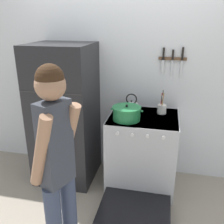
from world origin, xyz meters
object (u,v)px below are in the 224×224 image
at_px(stove_range, 142,153).
at_px(tea_kettle, 131,106).
at_px(utensil_jar, 162,108).
at_px(person, 57,166).
at_px(dutch_oven_pot, 127,113).
at_px(refrigerator, 65,115).

relative_size(stove_range, tea_kettle, 6.42).
xyz_separation_m(tea_kettle, utensil_jar, (0.35, 0.01, -0.00)).
bearing_deg(person, utensil_jar, -4.74).
bearing_deg(utensil_jar, tea_kettle, -178.98).
bearing_deg(dutch_oven_pot, person, -106.11).
bearing_deg(utensil_jar, person, -116.44).
xyz_separation_m(refrigerator, stove_range, (0.93, -0.04, -0.39)).
relative_size(refrigerator, utensil_jar, 6.09).
xyz_separation_m(dutch_oven_pot, person, (-0.31, -1.08, -0.02)).
xyz_separation_m(stove_range, utensil_jar, (0.19, 0.18, 0.50)).
height_order(refrigerator, person, refrigerator).
relative_size(stove_range, dutch_oven_pot, 3.97).
height_order(stove_range, tea_kettle, tea_kettle).
xyz_separation_m(refrigerator, utensil_jar, (1.12, 0.14, 0.12)).
bearing_deg(refrigerator, utensil_jar, 7.15).
xyz_separation_m(stove_range, tea_kettle, (-0.16, 0.17, 0.51)).
distance_m(stove_range, dutch_oven_pot, 0.55).
distance_m(tea_kettle, utensil_jar, 0.35).
distance_m(dutch_oven_pot, tea_kettle, 0.27).
xyz_separation_m(dutch_oven_pot, utensil_jar, (0.36, 0.27, -0.01)).
bearing_deg(person, dutch_oven_pot, 5.60).
bearing_deg(tea_kettle, stove_range, -47.36).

